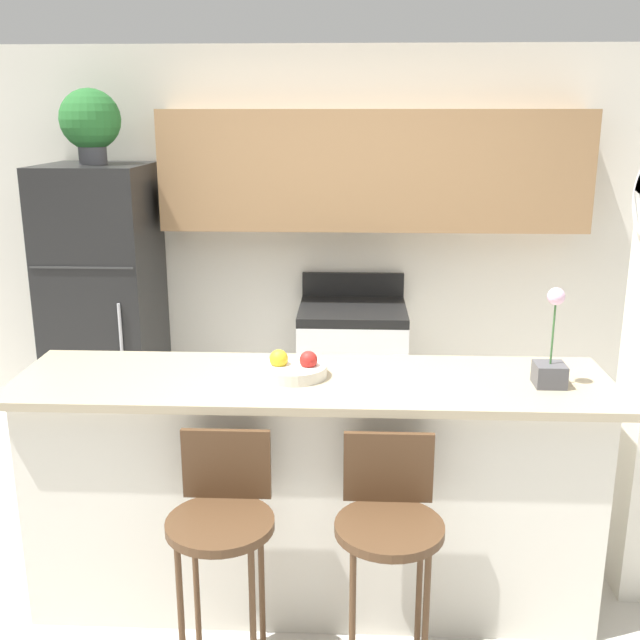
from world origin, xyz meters
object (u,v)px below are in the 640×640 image
Objects in this scene: fruit_bowl at (294,368)px; stove_range at (352,372)px; bar_stool_left at (222,522)px; bar_stool_right at (389,526)px; orchid_vase at (551,359)px; refrigerator at (105,306)px; potted_plant_on_fridge at (90,122)px.

stove_range is at bearing 81.81° from fruit_bowl.
bar_stool_left and bar_stool_right have the same top height.
orchid_vase is 1.46× the size of fruit_bowl.
fruit_bowl is (1.37, -1.67, 0.17)m from refrigerator.
stove_range is 2.35× the size of potted_plant_on_fridge.
refrigerator is at bearing 144.34° from orchid_vase.
potted_plant_on_fridge is 1.62× the size of fruit_bowl.
refrigerator is at bearing -178.41° from stove_range.
potted_plant_on_fridge is at bearing 144.34° from orchid_vase.
stove_range is 2.28m from potted_plant_on_fridge.
refrigerator is 1.68m from stove_range.
stove_range is 1.10× the size of bar_stool_left.
fruit_bowl is (-1.05, 0.07, -0.08)m from orchid_vase.
refrigerator is 2.17m from fruit_bowl.
bar_stool_right is at bearing -86.40° from stove_range.
fruit_bowl is at bearing 126.32° from bar_stool_right.
refrigerator is 1.70× the size of stove_range.
orchid_vase is at bearing -65.70° from stove_range.
bar_stool_left is 0.62m from bar_stool_right.
orchid_vase is at bearing 19.88° from bar_stool_left.
refrigerator is 6.45× the size of fruit_bowl.
bar_stool_left is (1.14, -2.20, -0.25)m from refrigerator.
refrigerator reaches higher than orchid_vase.
orchid_vase is 1.06m from fruit_bowl.
stove_range is 3.81× the size of fruit_bowl.
potted_plant_on_fridge is at bearing 129.32° from fruit_bowl.
stove_range is at bearing 78.04° from bar_stool_left.
stove_range is 1.10× the size of bar_stool_right.
orchid_vase reaches higher than bar_stool_left.
bar_stool_left is 2.85m from potted_plant_on_fridge.
bar_stool_left is 1.45m from orchid_vase.
potted_plant_on_fridge is at bearing -178.41° from stove_range.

